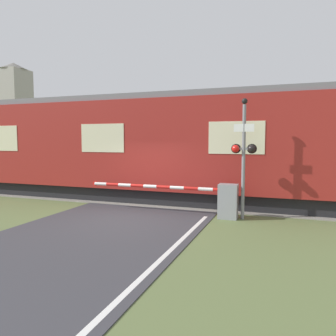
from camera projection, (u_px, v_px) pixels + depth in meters
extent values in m
plane|color=#5B6B3D|center=(128.00, 218.00, 10.48)|extent=(80.00, 80.00, 0.00)
cube|color=gray|center=(164.00, 200.00, 13.64)|extent=(36.00, 3.20, 0.03)
cube|color=#595451|center=(158.00, 201.00, 12.95)|extent=(36.00, 0.08, 0.10)
cube|color=#595451|center=(170.00, 196.00, 14.31)|extent=(36.00, 0.08, 0.10)
cube|color=black|center=(121.00, 191.00, 14.30)|extent=(17.26, 2.47, 0.60)
cube|color=maroon|center=(120.00, 144.00, 14.13)|extent=(18.76, 2.90, 3.44)
cube|color=slate|center=(120.00, 101.00, 13.97)|extent=(18.39, 2.67, 0.24)
cube|color=beige|center=(236.00, 138.00, 11.00)|extent=(1.88, 0.02, 1.10)
cube|color=beige|center=(102.00, 138.00, 12.74)|extent=(1.88, 0.02, 1.10)
cube|color=beige|center=(0.00, 138.00, 14.47)|extent=(1.88, 0.02, 1.10)
cube|color=gray|center=(228.00, 201.00, 10.41)|extent=(0.60, 0.44, 1.10)
cylinder|color=gray|center=(228.00, 190.00, 10.38)|extent=(0.16, 0.16, 0.18)
cylinder|color=red|center=(221.00, 190.00, 10.46)|extent=(0.49, 0.11, 0.11)
cylinder|color=white|center=(206.00, 189.00, 10.63)|extent=(0.49, 0.11, 0.11)
cylinder|color=red|center=(191.00, 188.00, 10.79)|extent=(0.49, 0.11, 0.11)
cylinder|color=white|center=(177.00, 188.00, 10.95)|extent=(0.49, 0.11, 0.11)
cylinder|color=red|center=(163.00, 187.00, 11.12)|extent=(0.49, 0.11, 0.11)
cylinder|color=white|center=(150.00, 186.00, 11.28)|extent=(0.49, 0.11, 0.11)
cylinder|color=red|center=(137.00, 186.00, 11.45)|extent=(0.49, 0.11, 0.11)
cylinder|color=white|center=(125.00, 185.00, 11.61)|extent=(0.49, 0.11, 0.11)
cylinder|color=red|center=(113.00, 184.00, 11.78)|extent=(0.49, 0.11, 0.11)
cylinder|color=white|center=(101.00, 184.00, 11.94)|extent=(0.49, 0.11, 0.11)
cylinder|color=red|center=(95.00, 184.00, 12.02)|extent=(0.20, 0.02, 0.20)
cylinder|color=gray|center=(243.00, 162.00, 10.25)|extent=(0.11, 0.11, 3.60)
cube|color=gray|center=(244.00, 149.00, 10.21)|extent=(0.61, 0.07, 0.07)
sphere|color=red|center=(236.00, 149.00, 10.25)|extent=(0.24, 0.24, 0.24)
sphere|color=black|center=(252.00, 149.00, 10.08)|extent=(0.24, 0.24, 0.24)
cylinder|color=black|center=(236.00, 149.00, 10.35)|extent=(0.30, 0.06, 0.30)
cylinder|color=black|center=(252.00, 149.00, 10.18)|extent=(0.30, 0.06, 0.30)
cube|color=white|center=(244.00, 128.00, 10.12)|extent=(0.62, 0.02, 0.24)
sphere|color=black|center=(245.00, 101.00, 10.09)|extent=(0.18, 0.18, 0.18)
cube|color=#9E998E|center=(15.00, 116.00, 38.06)|extent=(2.95, 2.95, 10.59)
cone|color=slate|center=(13.00, 66.00, 37.58)|extent=(3.25, 3.25, 0.80)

